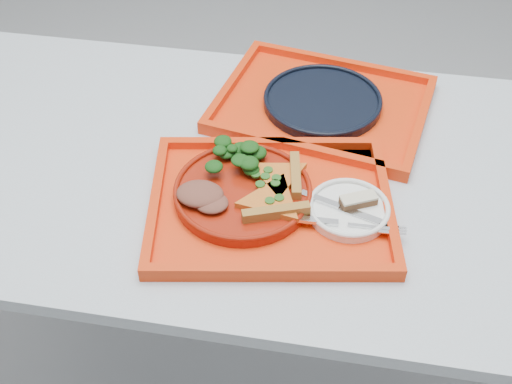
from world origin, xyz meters
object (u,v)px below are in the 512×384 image
tray_far (322,107)px  dessert_bar (358,200)px  navy_plate (322,102)px  dinner_plate (243,193)px  tray_main (271,206)px

tray_far → dessert_bar: 0.33m
navy_plate → dessert_bar: (0.10, -0.31, 0.02)m
dinner_plate → tray_main: bearing=-10.3°
tray_main → navy_plate: bearing=69.0°
tray_far → dessert_bar: bearing=-62.4°
tray_main → dinner_plate: bearing=160.0°
dinner_plate → navy_plate: (0.12, 0.31, -0.00)m
navy_plate → tray_main: bearing=-101.4°
dinner_plate → tray_far: bearing=69.1°
tray_far → navy_plate: 0.01m
dessert_bar → dinner_plate: bearing=155.2°
tray_main → dessert_bar: bearing=-4.7°
navy_plate → dessert_bar: dessert_bar is taller
navy_plate → dessert_bar: bearing=-72.9°
dinner_plate → navy_plate: dinner_plate is taller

